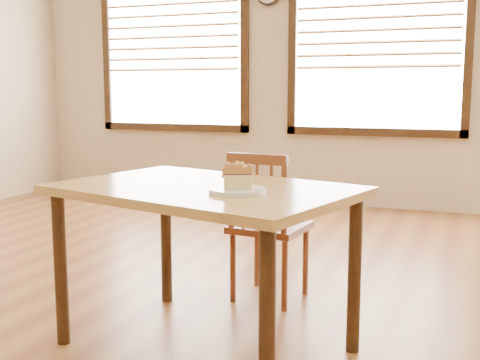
% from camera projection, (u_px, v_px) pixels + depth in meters
% --- Properties ---
extents(window_left, '(1.76, 0.10, 1.96)m').
position_uv_depth(window_left, '(173.00, 31.00, 6.54)').
color(window_left, white).
rests_on(window_left, room_shell).
extents(window_right, '(1.76, 0.10, 1.96)m').
position_uv_depth(window_right, '(377.00, 23.00, 5.77)').
color(window_right, white).
rests_on(window_right, room_shell).
extents(cafe_table_main, '(1.45, 1.15, 0.75)m').
position_uv_depth(cafe_table_main, '(205.00, 206.00, 2.67)').
color(cafe_table_main, tan).
rests_on(cafe_table_main, ground).
extents(cafe_chair_main, '(0.42, 0.42, 0.85)m').
position_uv_depth(cafe_chair_main, '(267.00, 225.00, 3.32)').
color(cafe_chair_main, brown).
rests_on(cafe_chair_main, ground).
extents(plate, '(0.24, 0.24, 0.02)m').
position_uv_depth(plate, '(237.00, 191.00, 2.47)').
color(plate, white).
rests_on(plate, cafe_table_main).
extents(cake_slice, '(0.14, 0.12, 0.11)m').
position_uv_depth(cake_slice, '(237.00, 175.00, 2.46)').
color(cake_slice, '#F3DF89').
rests_on(cake_slice, plate).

